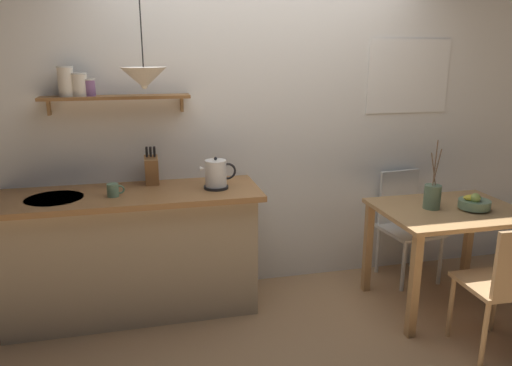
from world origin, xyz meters
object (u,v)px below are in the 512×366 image
Objects in this scene: fruit_bowl at (474,203)px; pendant_lamp at (144,78)px; dining_table at (448,224)px; electric_kettle at (216,174)px; knife_block at (152,170)px; coffee_mug_by_sink at (113,190)px; dining_chair_far at (405,220)px; twig_vase at (432,196)px; dining_chair_near at (504,283)px.

pendant_lamp is at bearing 170.83° from fruit_bowl.
dining_table is 3.89× the size of electric_kettle.
knife_block reaches higher than coffee_mug_by_sink.
coffee_mug_by_sink is at bearing 168.25° from pendant_lamp.
fruit_bowl is at bearing -74.45° from dining_chair_far.
dining_chair_near is at bearing -82.53° from twig_vase.
pendant_lamp is at bearing 171.95° from dining_table.
twig_vase is at bearing -8.04° from coffee_mug_by_sink.
dining_chair_near is 4.01× the size of fruit_bowl.
dining_chair_near is 3.40× the size of electric_kettle.
dining_chair_near is 1.98m from electric_kettle.
coffee_mug_by_sink reaches higher than dining_chair_far.
dining_table is 3.49× the size of knife_block.
knife_block is 2.49× the size of coffee_mug_by_sink.
dining_table is at bearing -8.05° from pendant_lamp.
fruit_bowl is 0.33× the size of pendant_lamp.
fruit_bowl is at bearing -9.42° from coffee_mug_by_sink.
pendant_lamp is (-1.98, 0.26, 0.85)m from twig_vase.
dining_chair_far is 2.14m from knife_block.
twig_vase reaches higher than dining_chair_near.
dining_chair_near is 0.69m from fruit_bowl.
pendant_lamp is at bearing 172.42° from twig_vase.
fruit_bowl is 0.76× the size of knife_block.
coffee_mug_by_sink is at bearing -176.91° from electric_kettle.
knife_block is at bearing 178.45° from dining_chair_far.
fruit_bowl is (0.19, 0.58, 0.32)m from dining_chair_near.
twig_vase reaches higher than dining_table.
electric_kettle is 2.23× the size of coffee_mug_by_sink.
coffee_mug_by_sink is 0.18× the size of pendant_lamp.
dining_table is at bearing -15.93° from knife_block.
knife_block is at bearing 154.74° from electric_kettle.
coffee_mug_by_sink is (-2.50, 0.42, 0.15)m from fruit_bowl.
dining_chair_far is at bearing 5.41° from electric_kettle.
fruit_bowl is (0.14, -0.07, 0.17)m from dining_table.
dining_table is 8.68× the size of coffee_mug_by_sink.
dining_chair_far is 1.80× the size of twig_vase.
dining_table is 0.25m from twig_vase.
dining_chair_near is 1.19m from dining_chair_far.
twig_vase is (-0.28, 0.10, 0.04)m from fruit_bowl.
fruit_bowl is 1.86m from electric_kettle.
coffee_mug_by_sink is (-2.36, 0.35, 0.32)m from dining_table.
dining_chair_near is (-0.04, -0.65, -0.15)m from dining_table.
fruit_bowl is 2.35m from knife_block.
dining_table is 4.59× the size of fruit_bowl.
dining_chair_far is 7.71× the size of coffee_mug_by_sink.
knife_block reaches higher than electric_kettle.
dining_chair_far is (0.02, 1.19, -0.00)m from dining_chair_near.
dining_table is at bearing -8.43° from coffee_mug_by_sink.
dining_table is 2.02× the size of twig_vase.
dining_chair_far is 1.72m from electric_kettle.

